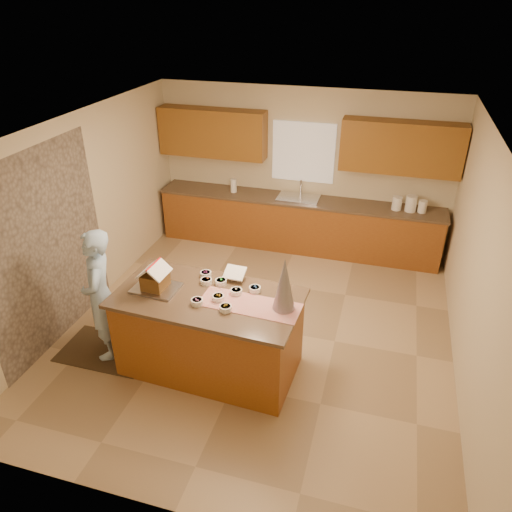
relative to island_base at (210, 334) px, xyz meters
The scene contains 28 objects.
floor 1.08m from the island_base, 68.50° to the left, with size 5.50×5.50×0.00m, color tan.
ceiling 2.41m from the island_base, 68.50° to the left, with size 5.50×5.50×0.00m, color silver.
wall_back 3.76m from the island_base, 84.47° to the left, with size 5.50×5.50×0.00m, color beige.
wall_front 2.07m from the island_base, 79.22° to the right, with size 5.50×5.50×0.00m, color beige.
wall_left 2.48m from the island_base, 157.34° to the left, with size 5.50×5.50×0.00m, color beige.
wall_right 3.11m from the island_base, 17.44° to the left, with size 5.50×5.50×0.00m, color beige.
stone_accent 2.26m from the island_base, behind, with size 2.50×2.50×0.00m, color gray.
window_curtain 3.81m from the island_base, 84.42° to the left, with size 1.05×0.03×1.00m, color white.
back_counter_base 3.37m from the island_base, 83.98° to the left, with size 4.80×0.60×0.88m, color brown.
back_counter_top 3.39m from the island_base, 83.98° to the left, with size 4.85×0.63×0.04m, color brown.
upper_cabinet_left 3.93m from the island_base, 109.05° to the left, with size 1.85×0.35×0.80m, color brown.
upper_cabinet_right 4.20m from the island_base, 61.23° to the left, with size 1.85×0.35×0.80m, color brown.
sink 3.39m from the island_base, 83.98° to the left, with size 0.70×0.45×0.12m, color silver.
faucet 3.59m from the island_base, 84.28° to the left, with size 0.03×0.03×0.28m, color silver.
island_base is the anchor object (origin of this frame).
island_top 0.51m from the island_base, ahead, with size 2.10×1.10×0.04m, color brown.
table_runner 0.74m from the island_base, ahead, with size 1.12×0.40×0.01m, color #A8100C.
baking_tray 0.83m from the island_base, behind, with size 0.51×0.38×0.03m, color silver.
cookbook 0.78m from the island_base, 65.46° to the left, with size 0.25×0.02×0.20m, color white.
tinsel_tree 1.22m from the island_base, ahead, with size 0.25×0.25×0.62m, color #A09EAA.
rug 1.47m from the island_base, behind, with size 1.15×0.75×0.01m, color black.
boy 1.39m from the island_base, behind, with size 0.62×0.40×1.69m, color #A7CAED.
canister_a 3.92m from the island_base, 59.62° to the left, with size 0.16×0.16×0.21m, color white.
canister_b 4.03m from the island_base, 56.95° to the left, with size 0.18×0.18×0.25m, color white.
canister_c 4.13m from the island_base, 54.85° to the left, with size 0.14×0.14×0.20m, color white.
paper_towel 3.48m from the island_base, 103.47° to the left, with size 0.11×0.11×0.23m, color white.
gingerbread_house 0.92m from the island_base, behind, with size 0.32×0.33×0.32m.
candy_bowls 0.59m from the island_base, 43.26° to the left, with size 0.79×0.73×0.06m.
Camera 1 is at (1.42, -5.08, 4.07)m, focal length 33.96 mm.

